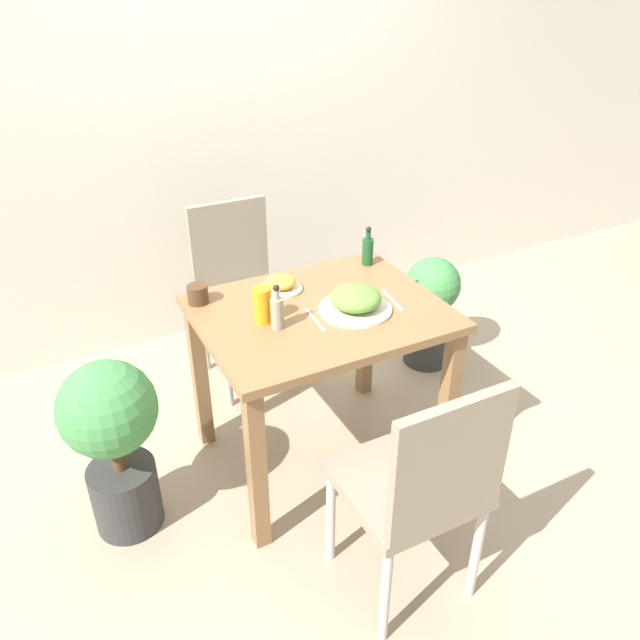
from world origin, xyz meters
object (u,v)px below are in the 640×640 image
at_px(juice_glass, 262,305).
at_px(condiment_bottle, 277,311).
at_px(sauce_bottle, 368,250).
at_px(potted_plant_left, 113,436).
at_px(side_plate, 281,284).
at_px(drink_cup, 198,294).
at_px(chair_far, 239,283).
at_px(potted_plant_right, 430,307).
at_px(chair_near, 422,483).
at_px(food_plate, 355,300).

bearing_deg(juice_glass, condiment_bottle, -68.45).
bearing_deg(sauce_bottle, potted_plant_left, -167.59).
xyz_separation_m(side_plate, sauce_bottle, (0.44, 0.05, 0.04)).
xyz_separation_m(juice_glass, potted_plant_left, (-0.61, -0.02, -0.38)).
height_order(drink_cup, juice_glass, juice_glass).
bearing_deg(condiment_bottle, sauce_bottle, 29.09).
distance_m(chair_far, potted_plant_left, 1.11).
relative_size(sauce_bottle, potted_plant_left, 0.24).
relative_size(sauce_bottle, potted_plant_right, 0.29).
xyz_separation_m(potted_plant_left, potted_plant_right, (1.71, 0.40, -0.10)).
relative_size(drink_cup, juice_glass, 0.60).
bearing_deg(juice_glass, side_plate, 50.46).
distance_m(chair_far, condiment_bottle, 0.90).
relative_size(sauce_bottle, condiment_bottle, 1.00).
xyz_separation_m(chair_near, food_plate, (0.16, 0.70, 0.27)).
relative_size(chair_near, juice_glass, 6.63).
bearing_deg(chair_far, potted_plant_left, -135.31).
bearing_deg(potted_plant_right, drink_cup, -173.91).
bearing_deg(condiment_bottle, side_plate, 63.37).
bearing_deg(food_plate, sauce_bottle, 52.77).
height_order(chair_far, potted_plant_right, chair_far).
height_order(juice_glass, condiment_bottle, condiment_bottle).
bearing_deg(side_plate, potted_plant_left, -164.40).
xyz_separation_m(chair_near, sauce_bottle, (0.42, 1.04, 0.30)).
distance_m(chair_near, food_plate, 0.77).
distance_m(juice_glass, potted_plant_left, 0.72).
bearing_deg(chair_near, potted_plant_left, -43.89).
bearing_deg(drink_cup, potted_plant_right, 6.09).
height_order(chair_near, potted_plant_left, chair_near).
bearing_deg(side_plate, sauce_bottle, 6.65).
height_order(sauce_bottle, potted_plant_right, sauce_bottle).
bearing_deg(potted_plant_left, chair_near, -43.89).
bearing_deg(sauce_bottle, chair_far, 129.88).
height_order(juice_glass, potted_plant_right, juice_glass).
xyz_separation_m(drink_cup, potted_plant_left, (-0.44, -0.27, -0.35)).
distance_m(food_plate, sauce_bottle, 0.43).
xyz_separation_m(chair_far, side_plate, (-0.02, -0.56, 0.26)).
relative_size(food_plate, juice_glass, 2.08).
bearing_deg(chair_far, chair_near, -89.52).
bearing_deg(chair_far, drink_cup, -124.43).
relative_size(chair_far, sauce_bottle, 5.11).
xyz_separation_m(chair_near, potted_plant_left, (-0.80, 0.77, -0.09)).
bearing_deg(juice_glass, potted_plant_left, -178.37).
relative_size(condiment_bottle, potted_plant_left, 0.24).
relative_size(chair_far, potted_plant_left, 1.24).
bearing_deg(potted_plant_left, condiment_bottle, -4.88).
distance_m(side_plate, drink_cup, 0.34).
relative_size(food_plate, sauce_bottle, 1.60).
distance_m(chair_far, food_plate, 0.91).
bearing_deg(chair_near, food_plate, -102.66).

